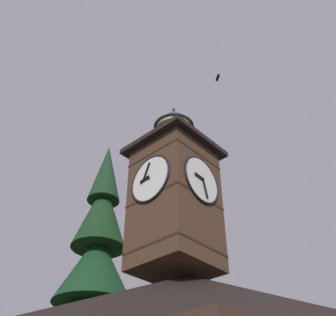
{
  "coord_description": "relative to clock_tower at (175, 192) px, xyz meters",
  "views": [
    {
      "loc": [
        11.92,
        10.02,
        1.78
      ],
      "look_at": [
        0.46,
        -0.52,
        13.45
      ],
      "focal_mm": 43.57,
      "sensor_mm": 36.0,
      "label": 1
    }
  ],
  "objects": [
    {
      "name": "clock_tower",
      "position": [
        0.0,
        0.0,
        0.0
      ],
      "size": [
        3.82,
        3.82,
        9.2
      ],
      "color": "#4C3323",
      "rests_on": "building_main"
    },
    {
      "name": "flying_bird_high",
      "position": [
        -3.63,
        0.68,
        10.21
      ],
      "size": [
        0.49,
        0.56,
        0.13
      ],
      "color": "black"
    }
  ]
}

